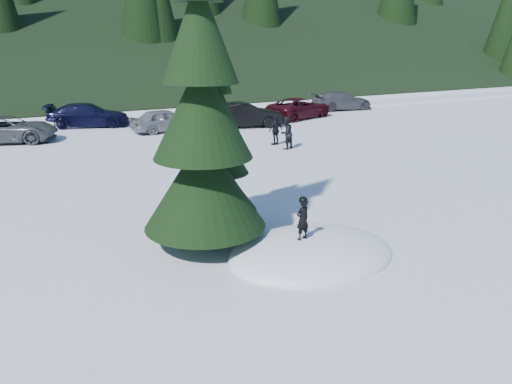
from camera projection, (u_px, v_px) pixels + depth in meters
name	position (u px, v px, depth m)	size (l,w,h in m)	color
ground	(311.00, 254.00, 12.84)	(200.00, 200.00, 0.00)	white
snow_mound	(311.00, 254.00, 12.84)	(4.48, 3.52, 0.96)	silver
spruce_tall	(202.00, 122.00, 12.43)	(3.20, 3.20, 8.60)	black
spruce_short	(219.00, 154.00, 14.42)	(2.20, 2.20, 5.37)	black
child_skier	(303.00, 219.00, 12.42)	(0.38, 0.25, 1.05)	black
adult_0	(286.00, 133.00, 24.60)	(0.78, 0.61, 1.60)	black
adult_1	(276.00, 130.00, 25.57)	(0.89, 0.37, 1.53)	black
car_2	(7.00, 129.00, 26.18)	(2.31, 5.02, 1.39)	#4F5156
car_3	(88.00, 115.00, 30.76)	(2.00, 4.92, 1.43)	black
car_4	(165.00, 120.00, 29.16)	(1.59, 3.94, 1.34)	gray
car_5	(246.00, 115.00, 30.59)	(1.59, 4.55, 1.50)	black
car_6	(299.00, 108.00, 34.01)	(2.28, 4.95, 1.38)	#370A12
car_7	(342.00, 101.00, 37.79)	(1.90, 4.68, 1.36)	#494A51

